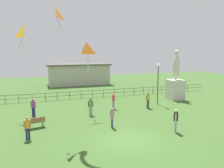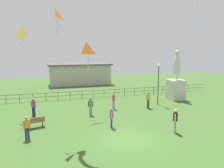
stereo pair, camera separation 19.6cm
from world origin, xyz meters
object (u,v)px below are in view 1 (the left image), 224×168
object	(u,v)px
kite_3	(25,32)
kite_1	(86,50)
person_0	(112,116)
person_2	(113,100)
park_bench	(35,122)
person_5	(91,105)
person_3	(176,119)
person_4	(33,106)
person_1	(148,99)
statue_monument	(175,84)
person_6	(27,126)
lamppost	(158,75)
kite_2	(54,14)

from	to	relation	value
kite_3	kite_1	bearing A→B (deg)	-21.18
person_0	person_2	xyz separation A→B (m)	(1.94, 5.35, 0.06)
park_bench	person_5	world-z (taller)	person_5
person_3	person_4	world-z (taller)	person_4
person_1	kite_1	size ratio (longest dim) A/B	0.64
person_1	person_4	size ratio (longest dim) A/B	0.98
park_bench	person_4	bearing A→B (deg)	92.88
park_bench	person_1	bearing A→B (deg)	13.44
person_4	kite_1	distance (m)	6.97
park_bench	kite_1	distance (m)	7.73
person_0	person_1	world-z (taller)	person_1
statue_monument	person_5	size ratio (longest dim) A/B	3.69
person_3	park_bench	bearing A→B (deg)	156.55
person_5	person_6	world-z (taller)	person_5
person_3	person_6	size ratio (longest dim) A/B	1.09
statue_monument	lamppost	size ratio (longest dim) A/B	1.32
person_2	kite_3	world-z (taller)	kite_3
person_2	person_6	distance (m)	9.92
statue_monument	kite_1	xyz separation A→B (m)	(-11.68, -2.85, 4.13)
statue_monument	person_2	world-z (taller)	statue_monument
statue_monument	park_bench	bearing A→B (deg)	-161.32
person_2	kite_2	world-z (taller)	kite_2
person_1	person_6	size ratio (longest dim) A/B	1.07
statue_monument	person_2	bearing A→B (deg)	-167.34
kite_3	person_3	bearing A→B (deg)	-40.88
person_6	lamppost	bearing A→B (deg)	24.28
person_2	person_4	world-z (taller)	person_2
person_4	statue_monument	bearing A→B (deg)	8.11
person_5	kite_2	xyz separation A→B (m)	(-3.23, -3.73, 7.41)
person_5	kite_2	distance (m)	8.90
person_3	person_6	distance (m)	10.38
statue_monument	person_3	world-z (taller)	statue_monument
statue_monument	park_bench	size ratio (longest dim) A/B	3.89
kite_3	person_5	bearing A→B (deg)	-26.66
lamppost	person_1	size ratio (longest dim) A/B	2.65
park_bench	kite_2	bearing A→B (deg)	-47.07
person_0	person_6	distance (m)	6.13
person_1	person_3	bearing A→B (deg)	-101.20
kite_1	kite_2	bearing A→B (deg)	-124.53
person_1	kite_2	xyz separation A→B (m)	(-9.49, -4.40, 7.36)
person_3	kite_2	bearing A→B (deg)	163.01
person_4	person_5	xyz separation A→B (m)	(5.01, -1.19, -0.06)
lamppost	person_4	distance (m)	13.25
person_1	person_2	world-z (taller)	person_2
person_2	person_5	distance (m)	3.19
statue_monument	person_6	size ratio (longest dim) A/B	3.76
park_bench	person_6	world-z (taller)	person_6
person_1	person_6	bearing A→B (deg)	-157.09
kite_2	kite_3	size ratio (longest dim) A/B	0.76
person_1	park_bench	bearing A→B (deg)	-166.56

